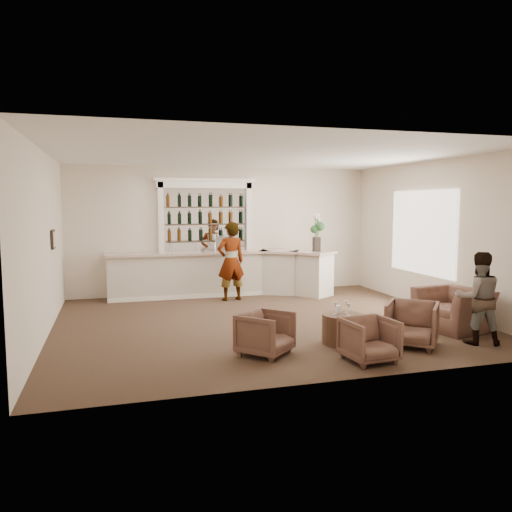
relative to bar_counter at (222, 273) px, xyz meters
The scene contains 19 objects.
ground 3.05m from the bar_counter, 86.88° to the right, with size 8.00×8.00×0.00m, color #4D3926.
room_shell 2.91m from the bar_counter, 81.89° to the right, with size 8.04×7.02×3.32m.
bar_counter is the anchor object (origin of this frame).
back_bar_alcove 1.55m from the bar_counter, 129.15° to the left, with size 2.64×0.25×3.00m.
cocktail_table 4.98m from the bar_counter, 78.28° to the right, with size 0.69×0.69×0.50m, color #4B3020.
sommelier 0.76m from the bar_counter, 83.71° to the right, with size 0.70×0.46×1.91m, color gray.
guest 6.36m from the bar_counter, 59.93° to the right, with size 0.76×0.59×1.56m, color gray.
armchair_left 5.14m from the bar_counter, 94.81° to the right, with size 0.73×0.75×0.68m, color brown.
armchair_center 5.95m from the bar_counter, 80.69° to the right, with size 0.70×0.72×0.66m, color brown.
armchair_right 5.71m from the bar_counter, 69.06° to the right, with size 0.79×0.81×0.74m, color brown.
armchair_far 5.72m from the bar_counter, 53.26° to the right, with size 1.18×1.03×0.77m, color brown.
espresso_machine 0.77m from the bar_counter, 40.08° to the left, with size 0.44×0.37×0.39m, color silver.
flower_vase 2.65m from the bar_counter, 14.79° to the right, with size 0.25×0.25×0.96m.
wine_glass_bar_left 1.40m from the bar_counter, behind, with size 0.07×0.07×0.21m, color white, non-canonical shape.
wine_glass_bar_right 0.90m from the bar_counter, behind, with size 0.07×0.07×0.21m, color white, non-canonical shape.
wine_glass_tbl_a 4.91m from the bar_counter, 79.58° to the right, with size 0.07×0.07×0.21m, color white, non-canonical shape.
wine_glass_tbl_b 4.91m from the bar_counter, 76.94° to the right, with size 0.07×0.07×0.21m, color white, non-canonical shape.
wine_glass_tbl_c 5.10m from the bar_counter, 78.13° to the right, with size 0.07×0.07×0.21m, color white, non-canonical shape.
napkin_holder 4.83m from the bar_counter, 78.17° to the right, with size 0.08×0.08×0.12m, color white.
Camera 1 is at (-2.85, -9.37, 2.35)m, focal length 35.00 mm.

